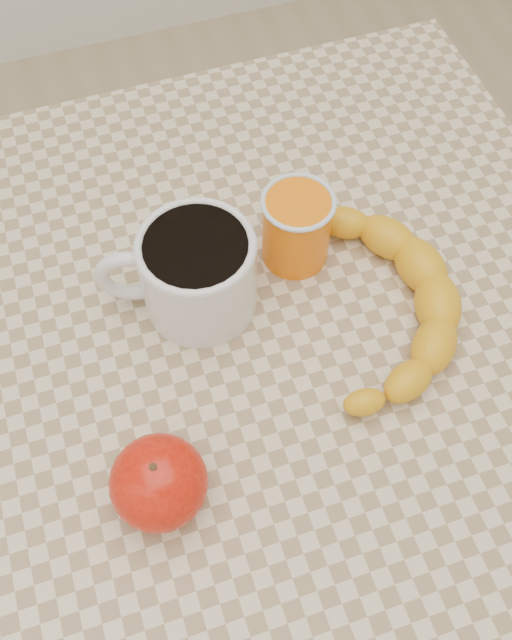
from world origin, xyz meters
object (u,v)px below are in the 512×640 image
object	(u,v)px
coffee_mug	(195,271)
banana	(375,300)
orange_juice_glass	(297,227)
table	(256,368)
apple	(159,482)

from	to	relation	value
coffee_mug	banana	distance (m)	0.19
coffee_mug	orange_juice_glass	distance (m)	0.12
table	coffee_mug	bearing A→B (deg)	130.71
apple	banana	distance (m)	0.29
orange_juice_glass	banana	size ratio (longest dim) A/B	0.27
apple	banana	bearing A→B (deg)	25.19
table	coffee_mug	size ratio (longest dim) A/B	4.53
orange_juice_glass	banana	xyz separation A→B (m)	(0.05, -0.10, -0.02)
orange_juice_glass	apple	distance (m)	0.30
table	banana	xyz separation A→B (m)	(0.12, -0.02, 0.11)
table	banana	size ratio (longest dim) A/B	2.35
coffee_mug	apple	distance (m)	0.21
banana	table	bearing A→B (deg)	-174.08
table	apple	distance (m)	0.23
table	apple	xyz separation A→B (m)	(-0.14, -0.14, 0.13)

